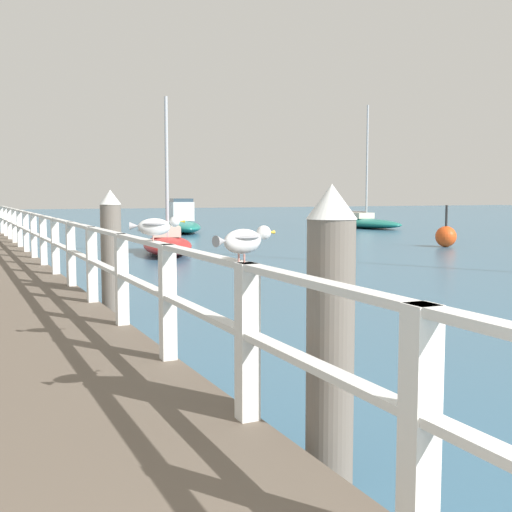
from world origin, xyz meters
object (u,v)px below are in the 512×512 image
(dock_piling_near, at_px, (330,341))
(boat_2, at_px, (182,221))
(seagull_background, at_px, (155,226))
(boat_4, at_px, (362,222))
(boat_5, at_px, (167,243))
(dock_piling_far, at_px, (111,256))
(channel_buoy, at_px, (446,236))
(seagull_foreground, at_px, (244,240))

(dock_piling_near, relative_size, boat_2, 0.37)
(seagull_background, relative_size, boat_2, 0.09)
(boat_4, bearing_deg, dock_piling_near, 50.92)
(seagull_background, relative_size, boat_5, 0.10)
(dock_piling_far, xyz_separation_m, seagull_background, (-0.37, -3.44, 0.57))
(boat_4, xyz_separation_m, channel_buoy, (-4.48, -11.60, 0.04))
(dock_piling_near, bearing_deg, boat_2, 73.30)
(boat_5, bearing_deg, dock_piling_far, 84.00)
(dock_piling_far, distance_m, seagull_background, 3.50)
(seagull_background, xyz_separation_m, boat_5, (4.21, 13.28, -1.18))
(boat_5, bearing_deg, boat_2, -95.54)
(dock_piling_near, bearing_deg, dock_piling_far, 90.00)
(dock_piling_far, height_order, boat_4, boat_4)
(seagull_foreground, distance_m, boat_2, 26.65)
(boat_2, distance_m, channel_buoy, 12.92)
(dock_piling_near, relative_size, seagull_background, 3.90)
(seagull_background, xyz_separation_m, boat_2, (8.10, 23.48, -0.98))
(seagull_foreground, height_order, boat_5, boat_5)
(dock_piling_near, distance_m, dock_piling_far, 5.72)
(seagull_foreground, relative_size, boat_5, 0.10)
(seagull_foreground, bearing_deg, dock_piling_far, 157.76)
(dock_piling_near, relative_size, channel_buoy, 1.31)
(seagull_background, bearing_deg, channel_buoy, 146.93)
(boat_2, height_order, boat_4, boat_4)
(dock_piling_far, bearing_deg, seagull_foreground, -94.00)
(channel_buoy, bearing_deg, boat_5, 170.39)
(seagull_background, bearing_deg, boat_4, 158.31)
(seagull_background, xyz_separation_m, channel_buoy, (13.43, 11.72, -1.14))
(seagull_foreground, xyz_separation_m, boat_4, (17.91, 25.21, -1.18))
(dock_piling_near, bearing_deg, boat_4, 55.59)
(boat_2, height_order, boat_5, boat_5)
(dock_piling_near, bearing_deg, channel_buoy, 47.00)
(dock_piling_far, bearing_deg, dock_piling_near, -90.00)
(dock_piling_near, bearing_deg, seagull_background, 99.24)
(channel_buoy, bearing_deg, dock_piling_near, -133.00)
(dock_piling_near, distance_m, boat_5, 16.04)
(dock_piling_near, distance_m, seagull_foreground, 0.79)
(boat_2, xyz_separation_m, channel_buoy, (5.33, -11.76, -0.16))
(dock_piling_far, bearing_deg, boat_4, 48.59)
(seagull_foreground, xyz_separation_m, boat_5, (4.21, 15.17, -1.18))
(dock_piling_near, xyz_separation_m, boat_2, (7.73, 25.77, -0.41))
(boat_2, distance_m, boat_4, 9.81)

